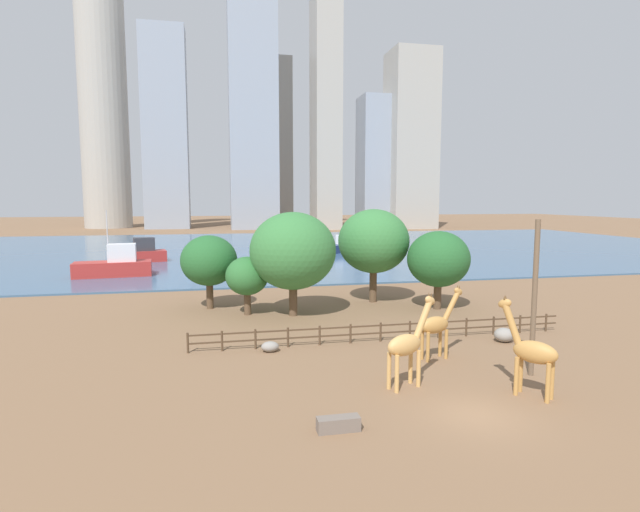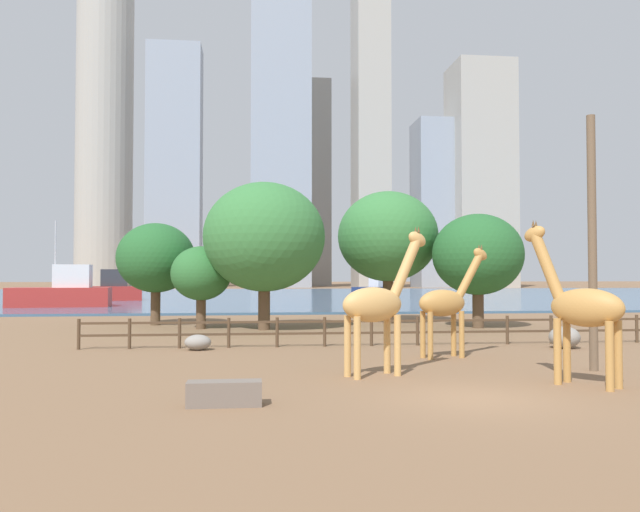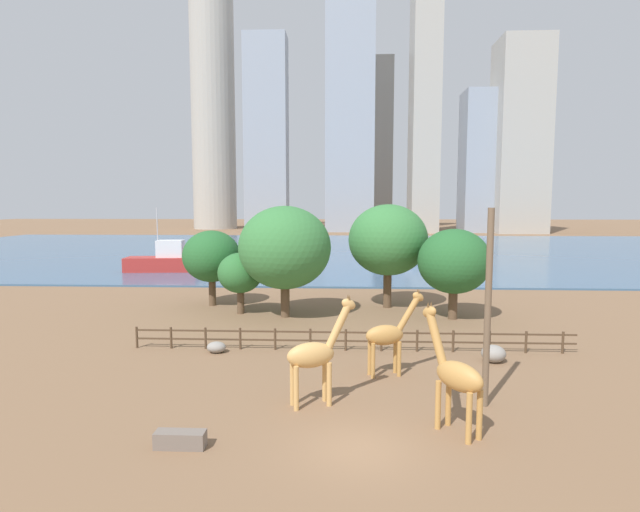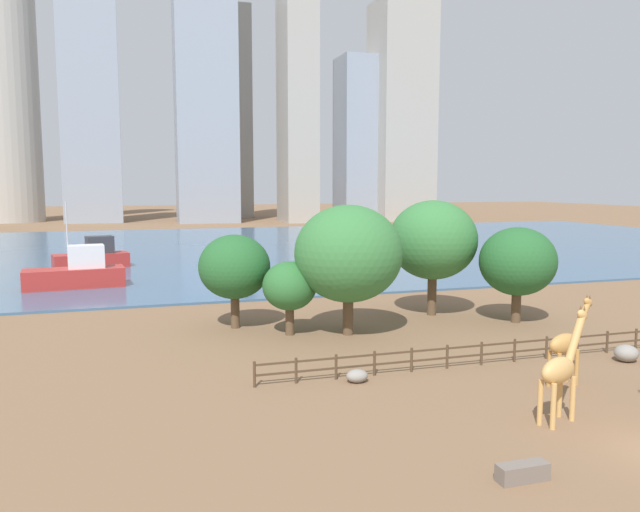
# 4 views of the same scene
# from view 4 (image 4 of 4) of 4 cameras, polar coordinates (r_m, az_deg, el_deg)

# --- Properties ---
(ground_plane) EXTENTS (400.00, 400.00, 0.00)m
(ground_plane) POSITION_cam_4_polar(r_m,az_deg,el_deg) (99.41, -6.36, 0.87)
(ground_plane) COLOR brown
(harbor_water) EXTENTS (180.00, 86.00, 0.20)m
(harbor_water) POSITION_cam_4_polar(r_m,az_deg,el_deg) (96.47, -6.02, 0.76)
(harbor_water) COLOR #3D6084
(harbor_water) RESTS_ON ground
(giraffe_tall) EXTENTS (3.17, 1.35, 4.38)m
(giraffe_tall) POSITION_cam_4_polar(r_m,az_deg,el_deg) (33.19, 21.60, -7.43)
(giraffe_tall) COLOR #C18C47
(giraffe_tall) RESTS_ON ground
(giraffe_young) EXTENTS (3.18, 1.70, 4.76)m
(giraffe_young) POSITION_cam_4_polar(r_m,az_deg,el_deg) (28.06, 21.12, -9.65)
(giraffe_young) COLOR tan
(giraffe_young) RESTS_ON ground
(boulder_near_fence) EXTENTS (1.11, 0.87, 0.66)m
(boulder_near_fence) POSITION_cam_4_polar(r_m,az_deg,el_deg) (31.81, 3.40, -10.89)
(boulder_near_fence) COLOR gray
(boulder_near_fence) RESTS_ON ground
(boulder_by_pole) EXTENTS (1.32, 1.26, 0.94)m
(boulder_by_pole) POSITION_cam_4_polar(r_m,az_deg,el_deg) (39.21, 26.21, -7.98)
(boulder_by_pole) COLOR gray
(boulder_by_pole) RESTS_ON ground
(feeding_trough) EXTENTS (1.80, 0.60, 0.60)m
(feeding_trough) POSITION_cam_4_polar(r_m,az_deg,el_deg) (23.09, 18.04, -18.28)
(feeding_trough) COLOR #72665B
(feeding_trough) RESTS_ON ground
(enclosure_fence) EXTENTS (26.12, 0.14, 1.30)m
(enclosure_fence) POSITION_cam_4_polar(r_m,az_deg,el_deg) (35.73, 14.84, -8.42)
(enclosure_fence) COLOR #4C3826
(enclosure_fence) RESTS_ON ground
(tree_left_large) EXTENTS (3.56, 3.56, 4.87)m
(tree_left_large) POSITION_cam_4_polar(r_m,az_deg,el_deg) (40.77, -2.80, -2.79)
(tree_left_large) COLOR brown
(tree_left_large) RESTS_ON ground
(tree_center_broad) EXTENTS (6.59, 6.59, 8.68)m
(tree_center_broad) POSITION_cam_4_polar(r_m,az_deg,el_deg) (47.44, 10.30, 1.43)
(tree_center_broad) COLOR brown
(tree_center_broad) RESTS_ON ground
(tree_right_tall) EXTENTS (5.41, 5.41, 6.84)m
(tree_right_tall) POSITION_cam_4_polar(r_m,az_deg,el_deg) (46.47, 17.63, -0.50)
(tree_right_tall) COLOR brown
(tree_right_tall) RESTS_ON ground
(tree_left_small) EXTENTS (4.90, 4.90, 6.46)m
(tree_left_small) POSITION_cam_4_polar(r_m,az_deg,el_deg) (42.96, -7.83, -1.01)
(tree_left_small) COLOR brown
(tree_left_small) RESTS_ON ground
(tree_right_small) EXTENTS (7.06, 7.06, 8.56)m
(tree_right_small) POSITION_cam_4_polar(r_m,az_deg,el_deg) (40.54, 2.61, 0.20)
(tree_right_small) COLOR brown
(tree_right_small) RESTS_ON ground
(boat_ferry) EXTENTS (6.90, 6.46, 3.06)m
(boat_ferry) POSITION_cam_4_polar(r_m,az_deg,el_deg) (89.49, 2.08, 1.07)
(boat_ferry) COLOR navy
(boat_ferry) RESTS_ON harbor_water
(boat_sailboat) EXTENTS (9.25, 4.09, 8.08)m
(boat_sailboat) POSITION_cam_4_polar(r_m,az_deg,el_deg) (62.99, -21.34, -1.45)
(boat_sailboat) COLOR #B22D28
(boat_sailboat) RESTS_ON harbor_water
(boat_tug) EXTENTS (8.71, 4.71, 3.63)m
(boat_tug) POSITION_cam_4_polar(r_m,az_deg,el_deg) (77.04, -20.04, -0.08)
(boat_tug) COLOR #B22D28
(boat_tug) RESTS_ON harbor_water
(skyline_tower_needle) EXTENTS (15.36, 15.36, 92.25)m
(skyline_tower_needle) POSITION_cam_4_polar(r_m,az_deg,el_deg) (184.67, -26.93, 17.24)
(skyline_tower_needle) COLOR #ADA89E
(skyline_tower_needle) RESTS_ON ground
(skyline_block_central) EXTENTS (14.10, 9.91, 64.46)m
(skyline_block_central) POSITION_cam_4_polar(r_m,az_deg,el_deg) (171.81, -20.32, 13.69)
(skyline_block_central) COLOR #939EAD
(skyline_block_central) RESTS_ON ground
(skyline_tower_glass) EXTENTS (8.21, 12.51, 76.84)m
(skyline_tower_glass) POSITION_cam_4_polar(r_m,az_deg,el_deg) (165.02, -2.09, 16.58)
(skyline_tower_glass) COLOR #ADA89E
(skyline_tower_glass) RESTS_ON ground
(skyline_block_left) EXTENTS (15.25, 9.21, 103.94)m
(skyline_block_left) POSITION_cam_4_polar(r_m,az_deg,el_deg) (167.48, -10.55, 21.07)
(skyline_block_left) COLOR #939EAD
(skyline_block_left) RESTS_ON ground
(skyline_block_right) EXTENTS (12.51, 11.39, 43.39)m
(skyline_block_right) POSITION_cam_4_polar(r_m,az_deg,el_deg) (171.49, 3.81, 10.56)
(skyline_block_right) COLOR #939EAD
(skyline_block_right) RESTS_ON ground
(skyline_tower_short) EXTENTS (14.79, 14.15, 57.50)m
(skyline_tower_short) POSITION_cam_4_polar(r_m,az_deg,el_deg) (172.39, 7.44, 12.85)
(skyline_tower_short) COLOR #ADA89E
(skyline_tower_short) RESTS_ON ground
(skyline_tower_far) EXTENTS (8.61, 12.89, 60.41)m
(skyline_tower_far) POSITION_cam_4_polar(r_m,az_deg,el_deg) (189.50, -7.86, 12.72)
(skyline_tower_far) COLOR #ADA89E
(skyline_tower_far) RESTS_ON ground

